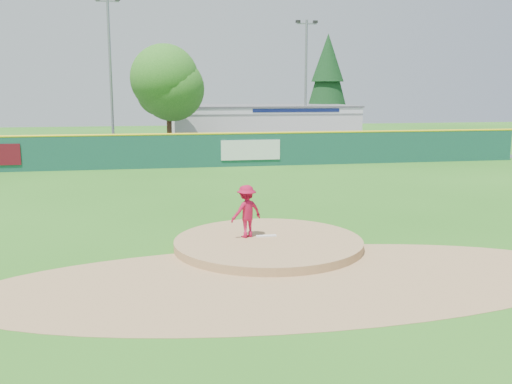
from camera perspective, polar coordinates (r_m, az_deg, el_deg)
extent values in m
plane|color=#286B19|center=(16.76, 1.24, -5.56)|extent=(120.00, 120.00, 0.00)
cylinder|color=#9E774C|center=(16.76, 1.24, -5.56)|extent=(5.50, 5.50, 0.50)
cube|color=white|center=(16.98, 1.04, -4.42)|extent=(0.60, 0.15, 0.04)
cylinder|color=#9E774C|center=(13.97, 3.75, -8.81)|extent=(15.40, 15.40, 0.01)
cube|color=#38383A|center=(43.17, -6.02, 4.05)|extent=(44.00, 16.00, 0.02)
imported|color=#A40E33|center=(16.77, -0.96, -1.94)|extent=(1.16, 0.94, 1.56)
imported|color=silver|center=(38.64, 4.23, 4.32)|extent=(4.94, 3.53, 1.25)
cube|color=silver|center=(48.78, 0.57, 6.67)|extent=(15.00, 8.00, 3.20)
cube|color=white|center=(44.78, 1.56, 8.15)|extent=(15.00, 0.06, 0.55)
cube|color=#0F194C|center=(45.20, 4.08, 8.15)|extent=(7.00, 0.03, 0.28)
cube|color=#59595B|center=(48.71, 0.57, 8.61)|extent=(15.20, 8.20, 0.12)
cube|color=white|center=(34.41, -0.53, 4.23)|extent=(3.60, 0.04, 1.20)
cube|color=#16483D|center=(34.14, -4.87, 4.15)|extent=(40.00, 0.10, 2.00)
cylinder|color=yellow|center=(34.06, -4.89, 5.82)|extent=(40.00, 0.14, 0.14)
cylinder|color=#382314|center=(40.95, -8.64, 5.48)|extent=(0.36, 0.36, 2.60)
sphere|color=#387F23|center=(40.82, -8.76, 10.04)|extent=(5.60, 5.60, 5.60)
cylinder|color=#382314|center=(54.43, 7.05, 6.11)|extent=(0.40, 0.40, 1.60)
cone|color=#113A16|center=(54.31, 7.16, 11.11)|extent=(4.40, 4.40, 7.90)
cylinder|color=gray|center=(42.90, -14.33, 11.10)|extent=(0.20, 0.20, 11.00)
cube|color=gray|center=(43.33, -14.64, 17.99)|extent=(1.60, 0.10, 0.10)
cylinder|color=gray|center=(46.46, 4.99, 10.66)|extent=(0.20, 0.20, 10.00)
cube|color=gray|center=(46.74, 5.08, 16.43)|extent=(1.60, 0.10, 0.10)
cube|color=black|center=(46.58, 4.22, 16.65)|extent=(0.35, 0.25, 0.20)
cube|color=black|center=(46.95, 5.95, 16.57)|extent=(0.35, 0.25, 0.20)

